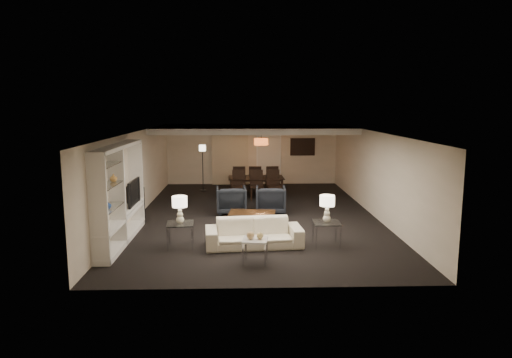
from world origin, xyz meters
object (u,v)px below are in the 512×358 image
Objects in this scene: chair_fr at (271,179)px; table_lamp_left at (180,210)px; side_table_right at (326,234)px; dining_table at (256,187)px; armchair_left at (231,200)px; chair_nl at (239,185)px; chair_fm at (255,179)px; pendant_light at (261,142)px; chair_fl at (239,179)px; sofa at (254,233)px; chair_nr at (274,185)px; table_lamp_right at (327,209)px; chair_nm at (257,185)px; marble_table at (255,251)px; vase_amber at (113,178)px; floor_speaker at (143,205)px; side_table_left at (181,235)px; television at (130,192)px; floor_lamp at (203,168)px; vase_blue at (107,205)px; armchair_right at (271,200)px.

table_lamp_left is at bearing 64.17° from chair_fr.
side_table_right is 0.31× the size of dining_table.
armchair_left is 1.97m from chair_nl.
pendant_light is at bearing -177.22° from chair_fm.
chair_fl is 1.20m from chair_fr.
chair_nr is at bearing 75.78° from sofa.
chair_nm is at bearing 105.58° from table_lamp_right.
marble_table is at bearing 94.30° from armchair_left.
chair_fm is (-0.00, 0.65, 0.17)m from dining_table.
chair_nm is 1.30m from chair_fm.
vase_amber reaches higher than marble_table.
chair_nl is at bearing 27.22° from floor_speaker.
table_lamp_left is (0.00, 0.00, 0.60)m from side_table_left.
chair_nl is at bearing -34.54° from television.
chair_fr is at bearing 27.17° from floor_speaker.
sofa is at bearing -111.42° from television.
dining_table is at bearing 126.02° from chair_nr.
table_lamp_right is (1.70, 0.00, 0.56)m from sofa.
side_table_left is at bearing 78.29° from chair_fm.
floor_lamp is (1.36, 5.86, -0.19)m from television.
pendant_light reaches higher than chair_fl.
vase_amber is at bearing 178.64° from television.
dining_table is 1.92× the size of chair_fr.
table_lamp_right is at bearing -77.72° from dining_table.
pendant_light is 2.89× the size of vase_blue.
pendant_light is 6.96m from table_lamp_left.
chair_nl is (-2.06, 5.25, 0.23)m from side_table_right.
armchair_left is at bearing 61.51° from chair_fr.
television reaches higher than floor_speaker.
vase_amber is at bearing -101.07° from floor_lamp.
television reaches higher than side_table_right.
table_lamp_left reaches higher than dining_table.
dining_table is 0.90m from chair_nl.
vase_amber is at bearing -121.44° from dining_table.
chair_fl is at bearing -71.07° from armchair_right.
chair_nm is (3.29, 2.93, 0.01)m from floor_speaker.
pendant_light reaches higher than table_lamp_right.
floor_lamp reaches higher than side_table_left.
chair_nl is at bearing 111.46° from table_lamp_right.
marble_table is at bearing -68.49° from floor_speaker.
chair_fm is 2.11m from floor_lamp.
chair_fr is at bearing -175.26° from chair_fm.
chair_fr is at bearing -36.71° from television.
chair_nr is at bearing 64.23° from table_lamp_left.
marble_table is 6.37m from chair_nl.
armchair_right is at bearing -57.95° from floor_lamp.
table_lamp_left is 7.04m from chair_fr.
armchair_right is 1.99m from chair_nm.
side_table_right is at bearing 92.84° from chair_fr.
vase_amber is (-3.76, -3.34, 1.23)m from armchair_right.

